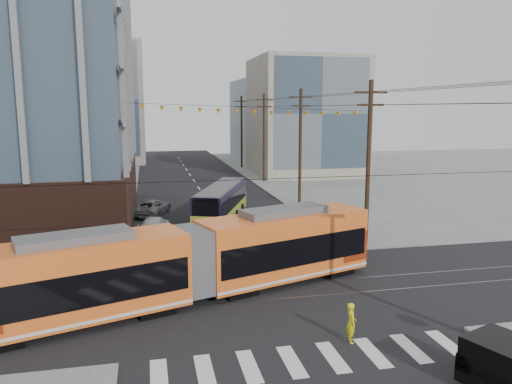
% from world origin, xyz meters
% --- Properties ---
extents(ground, '(160.00, 160.00, 0.00)m').
position_xyz_m(ground, '(0.00, 0.00, 0.00)').
color(ground, slate).
extents(bg_bldg_nw_near, '(18.00, 16.00, 18.00)m').
position_xyz_m(bg_bldg_nw_near, '(-17.00, 52.00, 9.00)').
color(bg_bldg_nw_near, '#8C99A5').
rests_on(bg_bldg_nw_near, ground).
extents(bg_bldg_ne_near, '(14.00, 14.00, 16.00)m').
position_xyz_m(bg_bldg_ne_near, '(16.00, 48.00, 8.00)').
color(bg_bldg_ne_near, gray).
rests_on(bg_bldg_ne_near, ground).
extents(bg_bldg_nw_far, '(16.00, 18.00, 20.00)m').
position_xyz_m(bg_bldg_nw_far, '(-14.00, 72.00, 10.00)').
color(bg_bldg_nw_far, gray).
rests_on(bg_bldg_nw_far, ground).
extents(bg_bldg_ne_far, '(16.00, 16.00, 14.00)m').
position_xyz_m(bg_bldg_ne_far, '(18.00, 68.00, 7.00)').
color(bg_bldg_ne_far, '#8C99A5').
rests_on(bg_bldg_ne_far, ground).
extents(utility_pole_far, '(0.30, 0.30, 11.00)m').
position_xyz_m(utility_pole_far, '(8.50, 56.00, 5.50)').
color(utility_pole_far, black).
rests_on(utility_pole_far, ground).
extents(streetcar, '(19.86, 9.12, 3.86)m').
position_xyz_m(streetcar, '(-3.78, 3.82, 1.93)').
color(streetcar, orange).
rests_on(streetcar, ground).
extents(city_bus, '(5.92, 10.72, 3.00)m').
position_xyz_m(city_bus, '(0.10, 20.58, 1.50)').
color(city_bus, black).
rests_on(city_bus, ground).
extents(parked_car_silver, '(2.12, 5.07, 1.63)m').
position_xyz_m(parked_car_silver, '(-6.06, 12.19, 0.82)').
color(parked_car_silver, '#B3B6C5').
rests_on(parked_car_silver, ground).
extents(parked_car_white, '(2.54, 4.70, 1.29)m').
position_xyz_m(parked_car_white, '(-5.42, 17.29, 0.65)').
color(parked_car_white, '#BBBABA').
rests_on(parked_car_white, ground).
extents(parked_car_grey, '(3.86, 5.58, 1.42)m').
position_xyz_m(parked_car_grey, '(-5.50, 23.87, 0.71)').
color(parked_car_grey, '#4D4F52').
rests_on(parked_car_grey, ground).
extents(pedestrian, '(0.48, 0.65, 1.64)m').
position_xyz_m(pedestrian, '(1.94, -1.97, 0.82)').
color(pedestrian, yellow).
rests_on(pedestrian, ground).
extents(jersey_barrier, '(1.53, 3.68, 0.72)m').
position_xyz_m(jersey_barrier, '(8.30, 13.39, 0.36)').
color(jersey_barrier, slate).
rests_on(jersey_barrier, ground).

